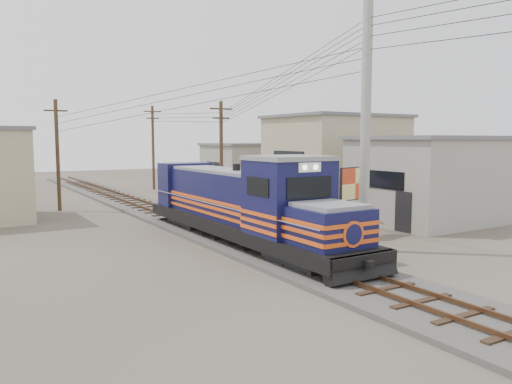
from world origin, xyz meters
TOP-DOWN VIEW (x-y plane):
  - ground at (0.00, 0.00)m, footprint 120.00×120.00m
  - ballast at (0.00, 10.00)m, footprint 3.60×70.00m
  - track at (0.00, 10.00)m, footprint 1.15×70.00m
  - locomotive at (0.00, 3.23)m, footprint 2.79×15.16m
  - utility_pole_main at (3.50, -0.50)m, footprint 0.40×0.40m
  - wooden_pole_mid at (4.50, 14.00)m, footprint 1.60×0.24m
  - wooden_pole_far at (4.80, 28.00)m, footprint 1.60×0.24m
  - wooden_pole_left at (-5.00, 18.00)m, footprint 1.60×0.24m
  - power_lines at (-0.14, 8.49)m, footprint 9.65×19.00m
  - shophouse_front at (11.50, 3.00)m, footprint 7.35×6.30m
  - shophouse_mid at (12.50, 12.00)m, footprint 8.40×7.35m
  - shophouse_back at (11.00, 22.00)m, footprint 6.30×6.30m
  - billboard at (5.20, 1.94)m, footprint 2.08×0.58m
  - market_umbrella at (5.09, 6.31)m, footprint 2.38×2.38m
  - vendor at (6.03, 4.37)m, footprint 0.74×0.54m
  - plant_nursery at (5.47, 4.24)m, footprint 3.21×3.21m

SIDE VIEW (x-z plane):
  - ground at x=0.00m, z-range 0.00..0.00m
  - ballast at x=0.00m, z-range 0.00..0.16m
  - track at x=0.00m, z-range 0.20..0.32m
  - plant_nursery at x=5.47m, z-range -0.07..1.07m
  - vendor at x=6.03m, z-range 0.00..1.88m
  - locomotive at x=0.00m, z-range -0.22..3.54m
  - market_umbrella at x=5.09m, z-range 0.90..3.28m
  - shophouse_back at x=11.00m, z-range 0.01..4.21m
  - shophouse_front at x=11.50m, z-range 0.01..4.71m
  - billboard at x=5.20m, z-range 0.77..4.02m
  - shophouse_mid at x=12.50m, z-range 0.01..6.21m
  - wooden_pole_mid at x=4.50m, z-range 0.18..7.18m
  - wooden_pole_left at x=-5.00m, z-range 0.18..7.18m
  - wooden_pole_far at x=4.80m, z-range 0.18..7.68m
  - utility_pole_main at x=3.50m, z-range 0.00..10.00m
  - power_lines at x=-0.14m, z-range 5.91..9.21m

